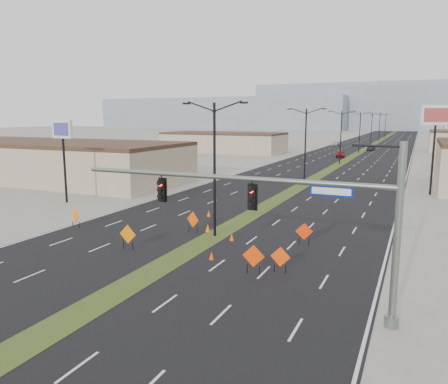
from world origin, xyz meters
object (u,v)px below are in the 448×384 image
at_px(streetlight_2, 341,136).
at_px(streetlight_6, 385,125).
at_px(streetlight_3, 360,131).
at_px(construction_sign_4, 253,257).
at_px(signal_mast, 290,210).
at_px(streetlight_5, 380,126).
at_px(cone_2, 232,237).
at_px(car_left, 340,154).
at_px(cone_1, 208,228).
at_px(streetlight_4, 372,128).
at_px(construction_sign_2, 193,220).
at_px(construction_sign_1, 128,235).
at_px(pole_sign_east_near, 436,122).
at_px(streetlight_0, 215,165).
at_px(construction_sign_5, 280,258).
at_px(pole_sign_west, 63,136).
at_px(car_far, 336,144).
at_px(construction_sign_3, 304,232).
at_px(cone_3, 209,214).
at_px(streetlight_1, 305,144).
at_px(construction_sign_0, 76,216).
at_px(car_mid, 371,148).
at_px(cone_0, 212,256).

relative_size(streetlight_2, streetlight_6, 1.00).
relative_size(streetlight_3, construction_sign_4, 5.71).
bearing_deg(signal_mast, streetlight_2, 97.39).
distance_m(streetlight_5, cone_2, 140.73).
xyz_separation_m(car_left, cone_1, (1.13, -68.68, -0.39)).
bearing_deg(streetlight_4, construction_sign_2, -91.03).
xyz_separation_m(streetlight_2, cone_1, (-1.00, -55.18, -5.10)).
relative_size(car_left, construction_sign_1, 2.42).
xyz_separation_m(cone_1, pole_sign_east_near, (16.27, 25.45, 8.11)).
xyz_separation_m(streetlight_4, streetlight_5, (0.00, 28.00, 0.00)).
bearing_deg(streetlight_6, streetlight_0, -90.00).
bearing_deg(construction_sign_5, pole_sign_west, 156.40).
xyz_separation_m(car_left, construction_sign_2, (0.13, -69.27, 0.28)).
distance_m(streetlight_4, construction_sign_2, 111.87).
bearing_deg(streetlight_6, car_far, -99.63).
height_order(streetlight_2, cone_2, streetlight_2).
bearing_deg(construction_sign_3, streetlight_6, 76.24).
bearing_deg(cone_3, construction_sign_2, -76.59).
distance_m(streetlight_0, cone_3, 8.36).
bearing_deg(streetlight_5, construction_sign_5, -87.30).
bearing_deg(signal_mast, streetlight_5, 93.26).
bearing_deg(construction_sign_5, streetlight_1, 100.54).
bearing_deg(construction_sign_3, construction_sign_0, 172.49).
xyz_separation_m(streetlight_1, construction_sign_5, (6.87, -33.63, -4.49)).
distance_m(car_mid, construction_sign_2, 92.75).
relative_size(streetlight_1, construction_sign_3, 6.23).
bearing_deg(signal_mast, construction_sign_0, 159.00).
xyz_separation_m(streetlight_5, car_far, (-10.02, -31.05, -4.73)).
xyz_separation_m(streetlight_6, construction_sign_3, (6.77, -167.55, -4.47)).
bearing_deg(signal_mast, cone_2, 126.28).
bearing_deg(streetlight_0, construction_sign_1, -125.93).
xyz_separation_m(construction_sign_0, cone_1, (10.50, 3.12, -0.63)).
bearing_deg(construction_sign_0, signal_mast, 2.68).
xyz_separation_m(construction_sign_2, cone_3, (-1.31, 5.48, -0.71)).
distance_m(construction_sign_3, construction_sign_5, 6.08).
distance_m(streetlight_0, car_left, 69.69).
distance_m(construction_sign_5, cone_0, 4.75).
xyz_separation_m(streetlight_3, construction_sign_0, (-11.50, -86.30, -4.46)).
xyz_separation_m(car_far, construction_sign_4, (15.54, -115.40, 0.35)).
height_order(cone_1, cone_2, cone_1).
bearing_deg(construction_sign_0, cone_0, 12.06).
bearing_deg(streetlight_2, construction_sign_4, -84.95).
xyz_separation_m(signal_mast, streetlight_4, (-8.56, 122.00, 0.63)).
bearing_deg(pole_sign_west, construction_sign_2, -8.63).
relative_size(streetlight_3, car_mid, 2.53).
bearing_deg(construction_sign_3, pole_sign_west, 153.10).
height_order(streetlight_4, car_far, streetlight_4).
xyz_separation_m(construction_sign_3, pole_sign_east_near, (8.50, 25.82, 7.49)).
bearing_deg(construction_sign_4, streetlight_4, 89.58).
bearing_deg(streetlight_2, pole_sign_west, -111.68).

